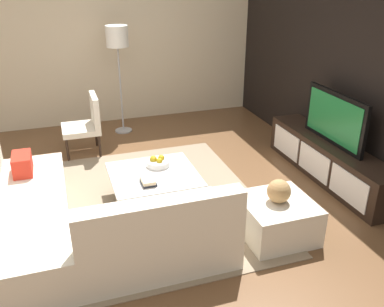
{
  "coord_description": "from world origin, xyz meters",
  "views": [
    {
      "loc": [
        4.09,
        -0.83,
        2.56
      ],
      "look_at": [
        -0.07,
        0.55,
        0.58
      ],
      "focal_mm": 39.12,
      "sensor_mm": 36.0,
      "label": 1
    }
  ],
  "objects": [
    {
      "name": "feature_wall_back",
      "position": [
        0.0,
        2.7,
        1.4
      ],
      "size": [
        6.4,
        0.12,
        2.8
      ],
      "primitive_type": "cube",
      "color": "black",
      "rests_on": "ground"
    },
    {
      "name": "ground_plane",
      "position": [
        0.0,
        0.0,
        0.0
      ],
      "size": [
        14.0,
        14.0,
        0.0
      ],
      "primitive_type": "plane",
      "color": "brown"
    },
    {
      "name": "sectional_couch",
      "position": [
        0.49,
        -0.87,
        0.29
      ],
      "size": [
        2.26,
        2.31,
        0.82
      ],
      "color": "beige",
      "rests_on": "ground"
    },
    {
      "name": "fruit_bowl",
      "position": [
        -0.28,
        0.2,
        0.43
      ],
      "size": [
        0.28,
        0.28,
        0.13
      ],
      "color": "silver",
      "rests_on": "coffee_table"
    },
    {
      "name": "media_console",
      "position": [
        0.0,
        2.4,
        0.25
      ],
      "size": [
        2.25,
        0.45,
        0.5
      ],
      "color": "black",
      "rests_on": "ground"
    },
    {
      "name": "book_stack",
      "position": [
        0.12,
        -0.01,
        0.41
      ],
      "size": [
        0.22,
        0.15,
        0.06
      ],
      "color": "#1E232D",
      "rests_on": "coffee_table"
    },
    {
      "name": "area_rug",
      "position": [
        -0.1,
        0.0,
        0.01
      ],
      "size": [
        2.99,
        2.56,
        0.01
      ],
      "primitive_type": "cube",
      "color": "gray",
      "rests_on": "ground"
    },
    {
      "name": "floor_lamp",
      "position": [
        -2.53,
        0.16,
        1.47
      ],
      "size": [
        0.35,
        0.35,
        1.72
      ],
      "color": "#A5A5AA",
      "rests_on": "ground"
    },
    {
      "name": "decorative_ball",
      "position": [
        0.93,
        1.13,
        0.52
      ],
      "size": [
        0.24,
        0.24,
        0.24
      ],
      "primitive_type": "sphere",
      "color": "#AD8451",
      "rests_on": "ottoman"
    },
    {
      "name": "accent_chair_near",
      "position": [
        -1.83,
        -0.47,
        0.49
      ],
      "size": [
        0.54,
        0.53,
        0.87
      ],
      "rotation": [
        0.0,
        0.0,
        0.13
      ],
      "color": "black",
      "rests_on": "ground"
    },
    {
      "name": "side_wall_left",
      "position": [
        -3.2,
        0.2,
        1.4
      ],
      "size": [
        0.12,
        5.2,
        2.8
      ],
      "primitive_type": "cube",
      "color": "beige",
      "rests_on": "ground"
    },
    {
      "name": "television",
      "position": [
        0.0,
        2.4,
        0.83
      ],
      "size": [
        1.14,
        0.06,
        0.65
      ],
      "color": "black",
      "rests_on": "media_console"
    },
    {
      "name": "ottoman",
      "position": [
        0.93,
        1.13,
        0.2
      ],
      "size": [
        0.7,
        0.7,
        0.4
      ],
      "primitive_type": "cube",
      "color": "beige",
      "rests_on": "ground"
    },
    {
      "name": "coffee_table",
      "position": [
        -0.1,
        0.1,
        0.2
      ],
      "size": [
        0.93,
        0.98,
        0.38
      ],
      "color": "black",
      "rests_on": "ground"
    }
  ]
}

